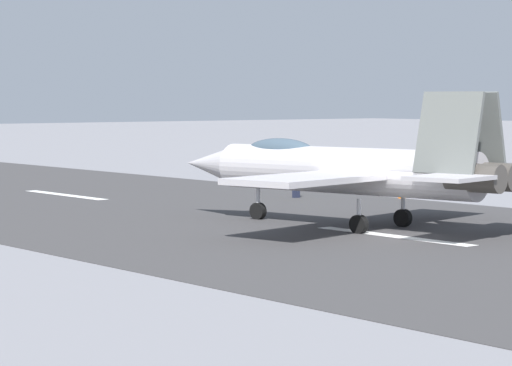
# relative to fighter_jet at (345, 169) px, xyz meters

# --- Properties ---
(ground_plane) EXTENTS (400.00, 400.00, 0.00)m
(ground_plane) POSITION_rel_fighter_jet_xyz_m (-3.63, 0.86, -2.45)
(ground_plane) COLOR gray
(runway_strip) EXTENTS (240.00, 26.00, 0.02)m
(runway_strip) POSITION_rel_fighter_jet_xyz_m (-3.65, 0.86, -2.44)
(runway_strip) COLOR #3A393A
(runway_strip) RESTS_ON ground
(fighter_jet) EXTENTS (17.25, 14.80, 5.65)m
(fighter_jet) POSITION_rel_fighter_jet_xyz_m (0.00, 0.00, 0.00)
(fighter_jet) COLOR #B6B1B6
(fighter_jet) RESTS_ON ground
(crew_person) EXTENTS (0.31, 0.70, 1.68)m
(crew_person) POSITION_rel_fighter_jet_xyz_m (12.05, -7.91, -1.61)
(crew_person) COLOR #1E2338
(crew_person) RESTS_ON ground
(marker_cone_mid) EXTENTS (0.44, 0.44, 0.55)m
(marker_cone_mid) POSITION_rel_fighter_jet_xyz_m (8.18, -12.10, -2.17)
(marker_cone_mid) COLOR orange
(marker_cone_mid) RESTS_ON ground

